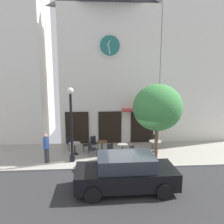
{
  "coord_description": "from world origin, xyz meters",
  "views": [
    {
      "loc": [
        -1.81,
        -10.84,
        4.95
      ],
      "look_at": [
        -0.92,
        2.22,
        2.65
      ],
      "focal_mm": 35.08,
      "sensor_mm": 36.0,
      "label": 1
    }
  ],
  "objects_px": {
    "street_lamp": "(71,125)",
    "cafe_table_center_left": "(155,144)",
    "cafe_table_leftmost": "(75,146)",
    "street_tree": "(158,108)",
    "cafe_chair_by_entrance": "(87,144)",
    "cafe_chair_right_end": "(155,140)",
    "cafe_chair_under_awning": "(94,142)",
    "cafe_chair_facing_wall": "(131,151)",
    "cafe_table_near_door": "(123,148)",
    "cafe_chair_outer": "(70,142)",
    "cafe_table_near_curb": "(102,145)",
    "pedestrian_blue": "(46,148)",
    "parked_car_black": "(126,173)",
    "cafe_chair_mid_row": "(92,148)",
    "cafe_chair_curbside": "(109,149)"
  },
  "relations": [
    {
      "from": "street_lamp",
      "to": "cafe_chair_outer",
      "type": "relative_size",
      "value": 4.68
    },
    {
      "from": "street_lamp",
      "to": "cafe_chair_under_awning",
      "type": "bearing_deg",
      "value": 56.75
    },
    {
      "from": "cafe_table_near_door",
      "to": "cafe_chair_under_awning",
      "type": "xyz_separation_m",
      "value": [
        -1.77,
        1.17,
        0.05
      ]
    },
    {
      "from": "street_tree",
      "to": "cafe_chair_mid_row",
      "type": "distance_m",
      "value": 4.59
    },
    {
      "from": "street_lamp",
      "to": "cafe_table_center_left",
      "type": "relative_size",
      "value": 5.39
    },
    {
      "from": "cafe_table_near_curb",
      "to": "cafe_table_leftmost",
      "type": "bearing_deg",
      "value": -178.82
    },
    {
      "from": "cafe_chair_right_end",
      "to": "cafe_chair_mid_row",
      "type": "distance_m",
      "value": 4.41
    },
    {
      "from": "cafe_chair_mid_row",
      "to": "cafe_chair_facing_wall",
      "type": "relative_size",
      "value": 1.0
    },
    {
      "from": "cafe_chair_outer",
      "to": "cafe_chair_facing_wall",
      "type": "xyz_separation_m",
      "value": [
        3.67,
        -1.95,
        0.0
      ]
    },
    {
      "from": "cafe_table_leftmost",
      "to": "cafe_table_near_curb",
      "type": "bearing_deg",
      "value": 1.18
    },
    {
      "from": "cafe_chair_by_entrance",
      "to": "cafe_chair_right_end",
      "type": "xyz_separation_m",
      "value": [
        4.51,
        0.48,
        0.0
      ]
    },
    {
      "from": "cafe_table_center_left",
      "to": "cafe_chair_by_entrance",
      "type": "xyz_separation_m",
      "value": [
        -4.32,
        0.34,
        -0.01
      ]
    },
    {
      "from": "cafe_table_near_door",
      "to": "pedestrian_blue",
      "type": "height_order",
      "value": "pedestrian_blue"
    },
    {
      "from": "street_tree",
      "to": "cafe_chair_by_entrance",
      "type": "height_order",
      "value": "street_tree"
    },
    {
      "from": "cafe_table_center_left",
      "to": "cafe_chair_outer",
      "type": "xyz_separation_m",
      "value": [
        -5.44,
        0.73,
        -0.01
      ]
    },
    {
      "from": "cafe_table_near_curb",
      "to": "cafe_chair_right_end",
      "type": "xyz_separation_m",
      "value": [
        3.58,
        0.82,
        -0.0
      ]
    },
    {
      "from": "cafe_chair_outer",
      "to": "parked_car_black",
      "type": "height_order",
      "value": "parked_car_black"
    },
    {
      "from": "street_lamp",
      "to": "cafe_chair_right_end",
      "type": "xyz_separation_m",
      "value": [
        5.3,
        1.95,
        -1.61
      ]
    },
    {
      "from": "cafe_chair_right_end",
      "to": "cafe_chair_under_awning",
      "type": "relative_size",
      "value": 1.0
    },
    {
      "from": "cafe_table_center_left",
      "to": "cafe_chair_curbside",
      "type": "relative_size",
      "value": 0.87
    },
    {
      "from": "parked_car_black",
      "to": "cafe_table_leftmost",
      "type": "bearing_deg",
      "value": 120.86
    },
    {
      "from": "cafe_chair_outer",
      "to": "cafe_chair_right_end",
      "type": "height_order",
      "value": "same"
    },
    {
      "from": "cafe_table_near_curb",
      "to": "cafe_chair_curbside",
      "type": "distance_m",
      "value": 0.88
    },
    {
      "from": "cafe_table_leftmost",
      "to": "cafe_chair_mid_row",
      "type": "xyz_separation_m",
      "value": [
        1.05,
        -0.45,
        0.01
      ]
    },
    {
      "from": "cafe_table_leftmost",
      "to": "cafe_chair_by_entrance",
      "type": "distance_m",
      "value": 0.85
    },
    {
      "from": "cafe_table_leftmost",
      "to": "cafe_chair_under_awning",
      "type": "xyz_separation_m",
      "value": [
        1.17,
        0.73,
        0.01
      ]
    },
    {
      "from": "cafe_table_near_door",
      "to": "cafe_table_leftmost",
      "type": "bearing_deg",
      "value": 171.37
    },
    {
      "from": "cafe_chair_facing_wall",
      "to": "cafe_chair_under_awning",
      "type": "distance_m",
      "value": 2.88
    },
    {
      "from": "cafe_chair_facing_wall",
      "to": "cafe_chair_right_end",
      "type": "bearing_deg",
      "value": 46.13
    },
    {
      "from": "cafe_table_near_door",
      "to": "cafe_chair_outer",
      "type": "bearing_deg",
      "value": 159.75
    },
    {
      "from": "pedestrian_blue",
      "to": "parked_car_black",
      "type": "distance_m",
      "value": 5.15
    },
    {
      "from": "cafe_chair_curbside",
      "to": "cafe_chair_mid_row",
      "type": "distance_m",
      "value": 1.09
    },
    {
      "from": "cafe_chair_outer",
      "to": "cafe_chair_under_awning",
      "type": "distance_m",
      "value": 1.52
    },
    {
      "from": "cafe_chair_curbside",
      "to": "street_tree",
      "type": "bearing_deg",
      "value": -12.23
    },
    {
      "from": "cafe_table_near_door",
      "to": "cafe_chair_under_awning",
      "type": "distance_m",
      "value": 2.13
    },
    {
      "from": "cafe_chair_right_end",
      "to": "cafe_chair_curbside",
      "type": "bearing_deg",
      "value": -153.35
    },
    {
      "from": "cafe_chair_by_entrance",
      "to": "cafe_chair_under_awning",
      "type": "relative_size",
      "value": 1.0
    },
    {
      "from": "cafe_table_near_door",
      "to": "pedestrian_blue",
      "type": "xyz_separation_m",
      "value": [
        -4.38,
        -0.75,
        0.38
      ]
    },
    {
      "from": "cafe_table_center_left",
      "to": "cafe_table_leftmost",
      "type": "bearing_deg",
      "value": -179.59
    },
    {
      "from": "cafe_table_center_left",
      "to": "cafe_chair_by_entrance",
      "type": "bearing_deg",
      "value": 175.5
    },
    {
      "from": "cafe_chair_outer",
      "to": "cafe_chair_facing_wall",
      "type": "distance_m",
      "value": 4.15
    },
    {
      "from": "street_lamp",
      "to": "street_tree",
      "type": "relative_size",
      "value": 0.96
    },
    {
      "from": "cafe_chair_by_entrance",
      "to": "cafe_table_near_door",
      "type": "bearing_deg",
      "value": -20.7
    },
    {
      "from": "cafe_chair_facing_wall",
      "to": "cafe_chair_under_awning",
      "type": "height_order",
      "value": "same"
    },
    {
      "from": "parked_car_black",
      "to": "cafe_chair_curbside",
      "type": "bearing_deg",
      "value": 97.89
    },
    {
      "from": "street_tree",
      "to": "cafe_chair_outer",
      "type": "xyz_separation_m",
      "value": [
        -5.12,
        2.08,
        -2.56
      ]
    },
    {
      "from": "cafe_table_near_door",
      "to": "cafe_chair_mid_row",
      "type": "bearing_deg",
      "value": -179.97
    },
    {
      "from": "street_lamp",
      "to": "pedestrian_blue",
      "type": "relative_size",
      "value": 2.52
    },
    {
      "from": "cafe_table_leftmost",
      "to": "cafe_table_center_left",
      "type": "height_order",
      "value": "same"
    },
    {
      "from": "cafe_table_center_left",
      "to": "street_lamp",
      "type": "bearing_deg",
      "value": -167.53
    }
  ]
}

